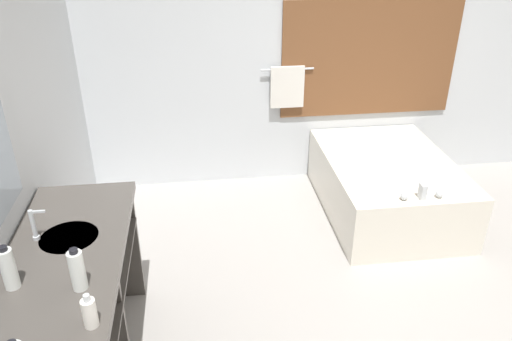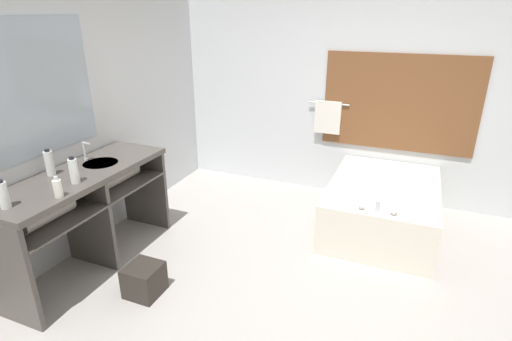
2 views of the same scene
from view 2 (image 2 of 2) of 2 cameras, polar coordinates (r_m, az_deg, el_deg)
The scene contains 11 objects.
ground_plane at distance 3.47m, azimuth 5.92°, elevation -17.50°, with size 16.00×16.00×0.00m, color #A8A39E.
wall_back_with_blinds at distance 4.95m, azimuth 14.33°, elevation 11.31°, with size 7.40×0.13×2.70m.
wall_left_with_mirror at distance 4.00m, azimuth -25.80°, elevation 7.58°, with size 0.08×7.40×2.70m.
vanity_counter at distance 3.81m, azimuth -23.09°, elevation -3.55°, with size 0.60×1.67×0.91m.
sink_faucet at distance 3.96m, azimuth -23.22°, elevation 2.51°, with size 0.09×0.04×0.18m.
bathtub at distance 4.46m, azimuth 17.57°, elevation -4.63°, with size 1.08×1.53×0.63m.
water_bottle_1 at distance 3.47m, azimuth -24.59°, elevation -0.03°, with size 0.07×0.07×0.22m.
water_bottle_2 at distance 3.26m, azimuth -32.41°, elevation -2.97°, with size 0.07×0.07×0.21m.
water_bottle_3 at distance 3.73m, azimuth -27.42°, elevation 0.96°, with size 0.07×0.07×0.23m.
soap_dispenser at distance 3.27m, azimuth -26.47°, elevation -2.28°, with size 0.06×0.06×0.16m.
waste_bin at distance 3.53m, azimuth -15.69°, elevation -14.80°, with size 0.28×0.28×0.26m.
Camera 2 is at (0.69, -2.60, 2.20)m, focal length 28.00 mm.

